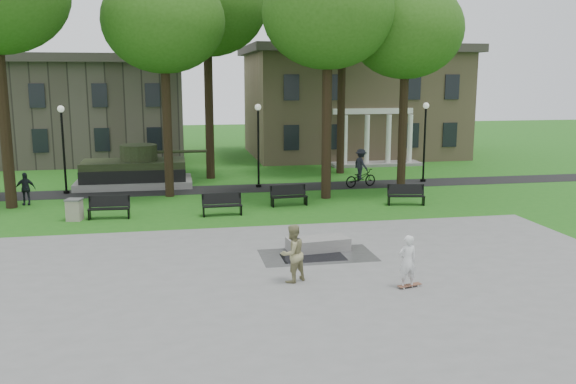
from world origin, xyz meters
name	(u,v)px	position (x,y,z in m)	size (l,w,h in m)	color
ground	(291,245)	(0.00, 0.00, 0.00)	(120.00, 120.00, 0.00)	#1E5B15
plaza	(323,289)	(0.00, -5.00, 0.01)	(22.00, 16.00, 0.02)	gray
footpath	(251,188)	(0.00, 12.00, 0.01)	(44.00, 2.60, 0.01)	black
building_right	(351,101)	(10.00, 26.00, 4.34)	(17.00, 12.00, 8.60)	#9E8460
building_left	(81,112)	(-11.00, 26.50, 3.60)	(15.00, 10.00, 7.20)	#4C443D
tree_1	(164,21)	(-4.50, 10.50, 8.95)	(6.20, 6.20, 11.63)	black
tree_2	(328,13)	(3.50, 8.50, 9.32)	(6.60, 6.60, 12.16)	black
tree_3	(406,31)	(8.00, 9.50, 8.60)	(6.00, 6.00, 11.19)	black
tree_4	(207,5)	(-2.00, 16.00, 10.39)	(7.20, 7.20, 13.50)	black
tree_5	(343,21)	(6.50, 16.50, 9.67)	(6.40, 6.40, 12.44)	black
lamp_left	(63,142)	(-10.00, 12.30, 2.79)	(0.36, 0.36, 4.73)	black
lamp_mid	(258,139)	(0.50, 12.30, 2.79)	(0.36, 0.36, 4.73)	black
lamp_right	(425,135)	(10.50, 12.30, 2.79)	(0.36, 0.36, 4.73)	black
tank_monument	(135,171)	(-6.46, 14.00, 0.86)	(7.45, 3.40, 2.40)	gray
puddle	(313,257)	(0.43, -1.83, 0.02)	(2.20, 1.20, 0.00)	black
concrete_block	(318,244)	(0.81, -0.96, 0.24)	(2.20, 1.00, 0.45)	gray
skateboard	(410,286)	(2.56, -5.36, 0.06)	(0.78, 0.20, 0.07)	brown
skateboarder	(407,261)	(2.47, -5.33, 0.82)	(0.58, 0.38, 1.60)	silver
friend_watching	(292,253)	(-0.78, -4.20, 0.91)	(0.87, 0.68, 1.79)	#928C5E
pedestrian_walker	(25,189)	(-11.46, 9.60, 0.81)	(0.94, 0.39, 1.61)	black
cyclist	(361,171)	(6.27, 11.33, 0.90)	(2.11, 1.26, 2.19)	black
park_bench_0	(109,207)	(-7.14, 5.77, 0.52)	(1.82, 0.62, 1.00)	black
park_bench_1	(222,204)	(-2.14, 5.48, 0.52)	(1.81, 0.59, 1.00)	black
park_bench_2	(289,195)	(1.25, 7.02, 0.52)	(1.84, 0.70, 1.00)	black
park_bench_3	(406,194)	(6.94, 6.13, 0.52)	(1.85, 0.89, 1.00)	black
trash_bin	(74,210)	(-8.60, 5.66, 0.49)	(0.78, 0.78, 0.96)	#9F9583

